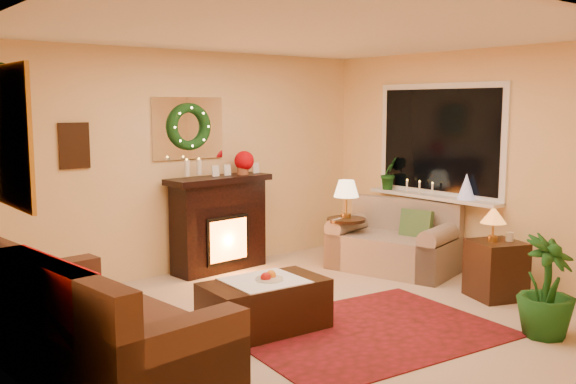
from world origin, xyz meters
TOP-DOWN VIEW (x-y plane):
  - floor at (0.00, 0.00)m, footprint 5.00×5.00m
  - ceiling at (0.00, 0.00)m, footprint 5.00×5.00m
  - wall_back at (0.00, 2.25)m, footprint 5.00×5.00m
  - wall_front at (0.00, -2.25)m, footprint 5.00×5.00m
  - wall_left at (-2.50, 0.00)m, footprint 4.50×4.50m
  - wall_right at (2.50, 0.00)m, footprint 4.50×4.50m
  - area_rug at (0.15, -0.58)m, footprint 2.40×1.90m
  - sofa at (-2.04, -0.05)m, footprint 1.19×2.28m
  - red_throw at (-2.11, 0.11)m, footprint 0.72×1.18m
  - fireplace at (0.28, 2.04)m, footprint 1.19×0.46m
  - poinsettia at (0.64, 2.02)m, footprint 0.24×0.24m
  - mantel_candle_a at (-0.16, 1.99)m, footprint 0.06×0.06m
  - mantel_candle_b at (0.02, 2.04)m, footprint 0.06×0.06m
  - mantel_mirror at (0.00, 2.23)m, footprint 0.92×0.02m
  - wreath at (0.00, 2.19)m, footprint 0.55×0.11m
  - wall_art at (-1.35, 2.23)m, footprint 0.32×0.03m
  - gold_mirror at (-2.48, 0.30)m, footprint 0.03×0.84m
  - hanging_plant at (-2.34, 1.05)m, footprint 0.33×0.28m
  - loveseat at (1.89, 0.72)m, footprint 1.19×1.60m
  - window_frame at (2.48, 0.55)m, footprint 0.03×1.86m
  - window_glass at (2.47, 0.55)m, footprint 0.02×1.70m
  - window_sill at (2.38, 0.55)m, footprint 0.22×1.86m
  - mini_tree at (2.41, 0.08)m, footprint 0.20×0.20m
  - sill_plant at (2.37, 1.25)m, footprint 0.30×0.24m
  - side_table_round at (1.56, 1.18)m, footprint 0.61×0.61m
  - lamp_cream at (1.59, 1.22)m, footprint 0.31×0.31m
  - end_table_square at (1.90, -0.68)m, footprint 0.62×0.62m
  - lamp_tiffany at (1.86, -0.65)m, footprint 0.26×0.26m
  - coffee_table at (-0.54, -0.00)m, footprint 1.11×0.66m
  - fruit_bowl at (-0.51, -0.03)m, footprint 0.24×0.24m
  - floor_palm at (1.26, -1.60)m, footprint 1.50×1.50m

SIDE VIEW (x-z plane):
  - floor at x=0.00m, z-range 0.00..0.00m
  - area_rug at x=0.15m, z-range 0.00..0.01m
  - coffee_table at x=-0.54m, z-range -0.02..0.44m
  - end_table_square at x=1.90m, z-range -0.03..0.57m
  - side_table_round at x=1.56m, z-range 0.02..0.63m
  - loveseat at x=1.89m, z-range 0.01..0.83m
  - sofa at x=-2.04m, z-range -0.04..0.90m
  - floor_palm at x=1.26m, z-range -0.86..1.76m
  - fruit_bowl at x=-0.51m, z-range 0.42..0.48m
  - red_throw at x=-2.11m, z-range 0.45..0.46m
  - fireplace at x=0.28m, z-range 0.02..1.08m
  - lamp_tiffany at x=1.86m, z-range 0.56..0.93m
  - window_sill at x=2.38m, z-range 0.85..0.89m
  - lamp_cream at x=1.59m, z-range 0.65..1.11m
  - mini_tree at x=2.41m, z-range 0.89..1.19m
  - sill_plant at x=2.37m, z-range 0.82..1.35m
  - mantel_candle_a at x=-0.16m, z-range 1.17..1.35m
  - mantel_candle_b at x=0.02m, z-range 1.17..1.35m
  - wall_back at x=0.00m, z-range 1.30..1.30m
  - wall_front at x=0.00m, z-range 1.30..1.30m
  - wall_left at x=-2.50m, z-range 1.30..1.30m
  - wall_right at x=2.50m, z-range 1.30..1.30m
  - poinsettia at x=0.64m, z-range 1.18..1.42m
  - wall_art at x=-1.35m, z-range 1.31..1.79m
  - window_frame at x=2.48m, z-range 0.87..2.23m
  - window_glass at x=2.47m, z-range 0.94..2.16m
  - mantel_mirror at x=0.00m, z-range 1.34..2.06m
  - wreath at x=0.00m, z-range 1.44..2.00m
  - gold_mirror at x=-2.48m, z-range 1.25..2.25m
  - hanging_plant at x=-2.34m, z-range 1.79..2.15m
  - ceiling at x=0.00m, z-range 2.60..2.60m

